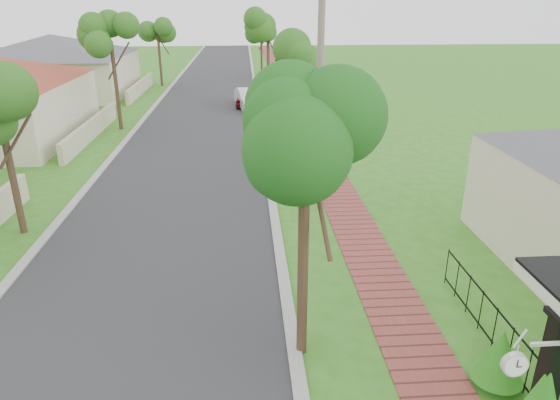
{
  "coord_description": "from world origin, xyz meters",
  "views": [
    {
      "loc": [
        -0.26,
        -7.13,
        6.95
      ],
      "look_at": [
        0.69,
        6.47,
        1.5
      ],
      "focal_mm": 32.0,
      "sensor_mm": 36.0,
      "label": 1
    }
  ],
  "objects_px": {
    "station_clock": "(518,362)",
    "near_tree": "(305,155)",
    "parked_car_red": "(248,96)",
    "utility_pole": "(319,88)",
    "parked_car_white": "(249,99)",
    "porch_post": "(547,384)"
  },
  "relations": [
    {
      "from": "utility_pole",
      "to": "porch_post",
      "type": "bearing_deg",
      "value": -78.44
    },
    {
      "from": "utility_pole",
      "to": "parked_car_white",
      "type": "bearing_deg",
      "value": 97.48
    },
    {
      "from": "parked_car_white",
      "to": "porch_post",
      "type": "bearing_deg",
      "value": -91.27
    },
    {
      "from": "parked_car_red",
      "to": "parked_car_white",
      "type": "bearing_deg",
      "value": -81.73
    },
    {
      "from": "near_tree",
      "to": "utility_pole",
      "type": "height_order",
      "value": "utility_pole"
    },
    {
      "from": "parked_car_white",
      "to": "utility_pole",
      "type": "relative_size",
      "value": 0.5
    },
    {
      "from": "station_clock",
      "to": "porch_post",
      "type": "bearing_deg",
      "value": 25.0
    },
    {
      "from": "parked_car_white",
      "to": "parked_car_red",
      "type": "bearing_deg",
      "value": 82.52
    },
    {
      "from": "station_clock",
      "to": "parked_car_red",
      "type": "bearing_deg",
      "value": 97.11
    },
    {
      "from": "parked_car_red",
      "to": "near_tree",
      "type": "height_order",
      "value": "near_tree"
    },
    {
      "from": "parked_car_red",
      "to": "near_tree",
      "type": "xyz_separation_m",
      "value": [
        0.84,
        -27.04,
        3.72
      ]
    },
    {
      "from": "porch_post",
      "to": "station_clock",
      "type": "xyz_separation_m",
      "value": [
        -0.86,
        -0.4,
        0.83
      ]
    },
    {
      "from": "utility_pole",
      "to": "near_tree",
      "type": "bearing_deg",
      "value": -100.01
    },
    {
      "from": "parked_car_white",
      "to": "station_clock",
      "type": "distance_m",
      "value": 29.07
    },
    {
      "from": "parked_car_red",
      "to": "utility_pole",
      "type": "relative_size",
      "value": 0.45
    },
    {
      "from": "utility_pole",
      "to": "station_clock",
      "type": "distance_m",
      "value": 11.7
    },
    {
      "from": "parked_car_red",
      "to": "utility_pole",
      "type": "xyz_separation_m",
      "value": [
        2.34,
        -18.54,
        3.54
      ]
    },
    {
      "from": "station_clock",
      "to": "near_tree",
      "type": "bearing_deg",
      "value": 134.92
    },
    {
      "from": "porch_post",
      "to": "near_tree",
      "type": "bearing_deg",
      "value": 146.31
    },
    {
      "from": "porch_post",
      "to": "station_clock",
      "type": "relative_size",
      "value": 2.39
    },
    {
      "from": "parked_car_white",
      "to": "utility_pole",
      "type": "xyz_separation_m",
      "value": [
        2.29,
        -17.41,
        3.5
      ]
    },
    {
      "from": "porch_post",
      "to": "utility_pole",
      "type": "relative_size",
      "value": 0.31
    }
  ]
}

